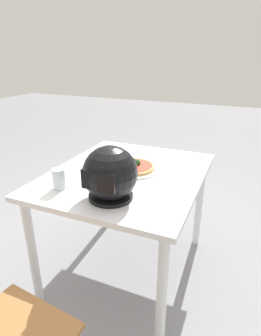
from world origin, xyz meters
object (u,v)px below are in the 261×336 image
object	(u,v)px
dining_table	(127,185)
pizza	(133,166)
motorcycle_helmet	(110,174)
drinking_glass	(59,179)

from	to	relation	value
dining_table	pizza	size ratio (longest dim) A/B	4.10
pizza	motorcycle_helmet	size ratio (longest dim) A/B	0.96
dining_table	pizza	xyz separation A→B (m)	(-0.02, -0.05, 0.11)
drinking_glass	pizza	bearing A→B (deg)	-123.48
dining_table	drinking_glass	distance (m)	0.44
dining_table	motorcycle_helmet	bearing A→B (deg)	99.58
pizza	drinking_glass	xyz separation A→B (m)	(0.26, 0.39, 0.03)
drinking_glass	motorcycle_helmet	bearing A→B (deg)	-177.73
pizza	drinking_glass	distance (m)	0.47
dining_table	drinking_glass	world-z (taller)	drinking_glass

